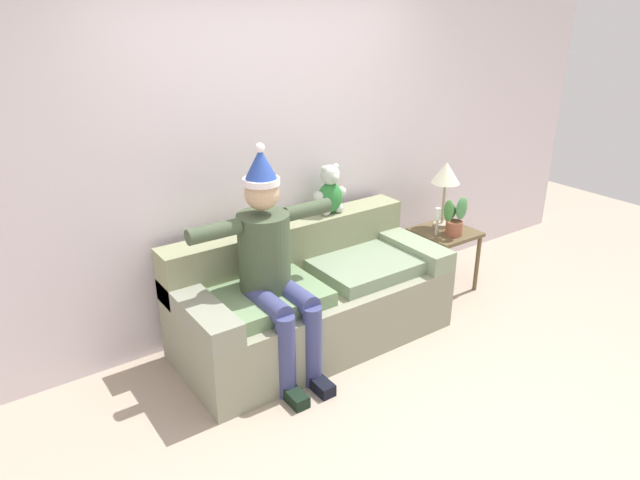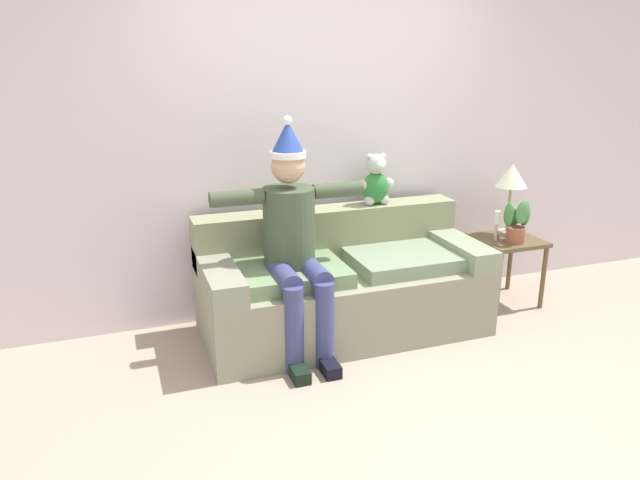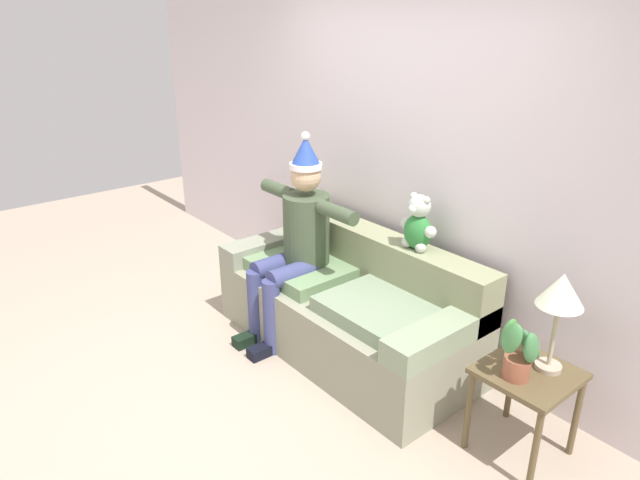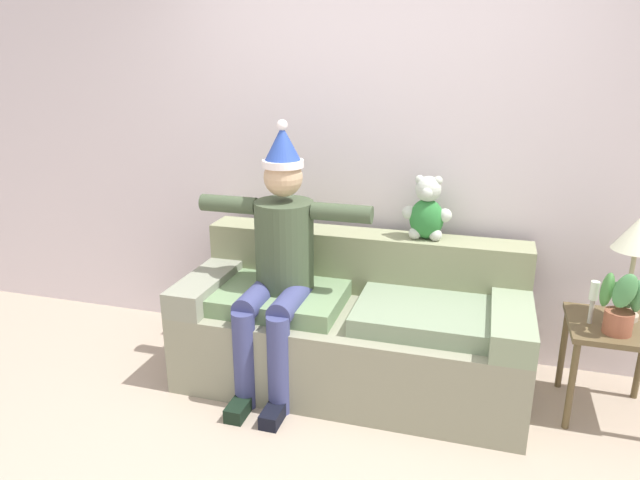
{
  "view_description": "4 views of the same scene",
  "coord_description": "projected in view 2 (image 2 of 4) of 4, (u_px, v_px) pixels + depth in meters",
  "views": [
    {
      "loc": [
        -2.07,
        -2.03,
        2.35
      ],
      "look_at": [
        0.02,
        0.93,
        0.82
      ],
      "focal_mm": 32.32,
      "sensor_mm": 36.0,
      "label": 1
    },
    {
      "loc": [
        -1.47,
        -2.65,
        1.94
      ],
      "look_at": [
        -0.2,
        0.94,
        0.72
      ],
      "focal_mm": 33.56,
      "sensor_mm": 36.0,
      "label": 2
    },
    {
      "loc": [
        2.67,
        -1.44,
        2.34
      ],
      "look_at": [
        -0.25,
        0.97,
        0.79
      ],
      "focal_mm": 32.02,
      "sensor_mm": 36.0,
      "label": 3
    },
    {
      "loc": [
        0.69,
        -2.02,
        1.89
      ],
      "look_at": [
        -0.17,
        0.9,
        0.91
      ],
      "focal_mm": 32.43,
      "sensor_mm": 36.0,
      "label": 4
    }
  ],
  "objects": [
    {
      "name": "ground_plane",
      "position": [
        407.0,
        403.0,
        3.44
      ],
      "size": [
        10.0,
        10.0,
        0.0
      ],
      "primitive_type": "plane",
      "color": "tan"
    },
    {
      "name": "back_wall",
      "position": [
        317.0,
        133.0,
        4.42
      ],
      "size": [
        7.0,
        0.1,
        2.7
      ],
      "primitive_type": "cube",
      "color": "silver",
      "rests_on": "ground_plane"
    },
    {
      "name": "table_lamp",
      "position": [
        512.0,
        179.0,
        4.64
      ],
      "size": [
        0.24,
        0.24,
        0.57
      ],
      "color": "#BBA991",
      "rests_on": "side_table"
    },
    {
      "name": "teddy_bear",
      "position": [
        376.0,
        182.0,
        4.41
      ],
      "size": [
        0.29,
        0.17,
        0.38
      ],
      "color": "#2C7A36",
      "rests_on": "couch"
    },
    {
      "name": "side_table",
      "position": [
        507.0,
        249.0,
        4.7
      ],
      "size": [
        0.47,
        0.47,
        0.53
      ],
      "color": "brown",
      "rests_on": "ground_plane"
    },
    {
      "name": "person_seated",
      "position": [
        294.0,
        236.0,
        3.85
      ],
      "size": [
        1.02,
        0.77,
        1.55
      ],
      "color": "#404F37",
      "rests_on": "ground_plane"
    },
    {
      "name": "potted_plant",
      "position": [
        517.0,
        222.0,
        4.52
      ],
      "size": [
        0.22,
        0.25,
        0.36
      ],
      "color": "#9C553C",
      "rests_on": "side_table"
    },
    {
      "name": "couch",
      "position": [
        342.0,
        285.0,
        4.26
      ],
      "size": [
        1.98,
        0.87,
        0.84
      ],
      "color": "gray",
      "rests_on": "ground_plane"
    },
    {
      "name": "candle_tall",
      "position": [
        497.0,
        222.0,
        4.57
      ],
      "size": [
        0.04,
        0.04,
        0.24
      ],
      "color": "beige",
      "rests_on": "side_table"
    }
  ]
}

